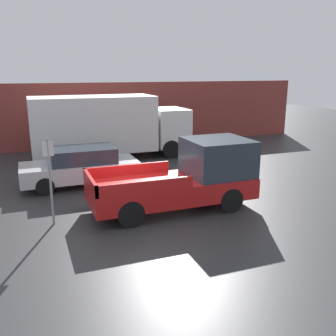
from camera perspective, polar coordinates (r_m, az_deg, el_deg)
The scene contains 6 objects.
ground_plane at distance 11.63m, azimuth -3.97°, elevation -7.21°, with size 60.00×60.00×0.00m, color #2D2D30.
building_wall at distance 22.02m, azimuth -12.84°, elevation 7.79°, with size 28.00×0.15×3.67m.
pickup_truck at distance 12.05m, azimuth 3.06°, elevation -1.37°, with size 5.21×2.11×2.17m.
car at distance 14.80m, azimuth -13.13°, elevation 0.30°, with size 4.40×1.85×1.47m.
delivery_truck at distance 19.02m, azimuth -9.29°, elevation 6.49°, with size 7.80×2.51×3.12m.
parking_sign at distance 11.02m, azimuth -17.53°, elevation -1.33°, with size 0.30×0.07×2.52m.
Camera 1 is at (-3.10, -10.34, 4.32)m, focal length 40.00 mm.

